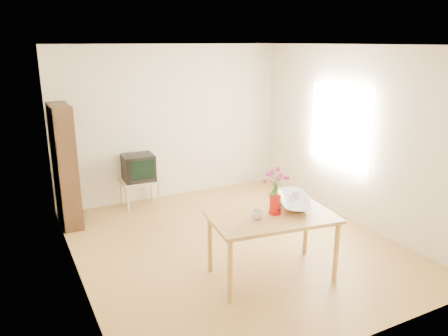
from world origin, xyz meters
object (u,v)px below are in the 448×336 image
bowl (295,185)px  pitcher (275,206)px  television (138,167)px  table (273,223)px  mug (257,215)px

bowl → pitcher: bearing=-159.9°
pitcher → television: (-0.75, 2.84, -0.17)m
table → pitcher: bearing=46.9°
table → television: size_ratio=2.91×
pitcher → bowl: size_ratio=0.41×
table → pitcher: size_ratio=6.80×
pitcher → mug: pitcher is taller
television → mug: bearing=-76.5°
bowl → table: bearing=-156.9°
table → bowl: 0.57m
table → mug: bearing=-175.6°
mug → bowl: 0.68m
mug → television: 2.92m
mug → bowl: bearing=-166.3°
pitcher → bowl: (0.37, 0.13, 0.15)m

